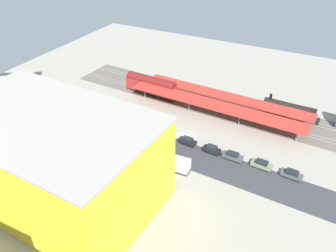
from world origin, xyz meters
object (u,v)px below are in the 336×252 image
Objects in this scene: parked_car_3 at (212,150)px; parked_car_1 at (262,165)px; platform_canopy_far at (225,96)px; parked_car_4 at (187,141)px; parked_car_5 at (163,136)px; parked_car_0 at (292,175)px; street_tree_2 at (116,129)px; box_truck_1 at (61,128)px; locomotive at (291,110)px; street_tree_0 at (75,118)px; traffic_light at (146,141)px; construction_building at (52,159)px; box_truck_2 at (171,163)px; box_truck_0 at (61,127)px; street_tree_1 at (77,115)px; parked_car_2 at (233,156)px; platform_canopy_near at (214,105)px; freight_coach_far at (151,85)px; parked_car_6 at (140,130)px.

parked_car_1 is at bearing 179.76° from parked_car_3.
platform_canopy_far is at bearing -78.43° from parked_car_3.
parked_car_4 is 6.41m from parked_car_5.
street_tree_2 is at bearing 12.52° from parked_car_0.
box_truck_1 is at bearing 11.50° from parked_car_1.
locomotive is 1.74× the size of box_truck_1.
parked_car_4 is (2.12, 20.73, -3.06)m from platform_canopy_far.
street_tree_2 is at bearing 49.76° from parked_car_5.
street_tree_0 reaches higher than traffic_light.
platform_canopy_far reaches higher than parked_car_1.
parked_car_3 is (-4.33, 21.14, -3.06)m from platform_canopy_far.
construction_building reaches higher than parked_car_4.
box_truck_2 is (17.67, 9.46, 0.78)m from parked_car_1.
parked_car_0 is 56.00m from box_truck_0.
box_truck_2 is at bearing 175.70° from street_tree_1.
parked_car_1 is 45.60m from street_tree_0.
parked_car_4 is (19.68, 24.90, -1.05)m from locomotive.
parked_car_3 is (18.34, -0.36, 0.02)m from parked_car_0.
parked_car_5 is at bearing -0.16° from parked_car_2.
parked_car_1 is at bearing 86.74° from locomotive.
box_truck_1 is 1.10× the size of street_tree_1.
parked_car_3 is at bearing -167.36° from street_tree_1.
parked_car_5 is (24.62, 0.05, -0.08)m from parked_car_1.
platform_canopy_near is at bearing -94.19° from parked_car_4.
construction_building is at bearing 95.96° from freight_coach_far.
street_tree_1 reaches higher than locomotive.
freight_coach_far is 28.95m from street_tree_2.
box_truck_2 is at bearing 146.50° from parked_car_6.
construction_building reaches higher than platform_canopy_far.
parked_car_4 is 32.12m from box_truck_0.
box_truck_1 reaches higher than parked_car_0.
traffic_light is at bearing 88.77° from parked_car_5.
street_tree_0 reaches higher than box_truck_0.
locomotive is at bearing -118.77° from box_truck_2.
box_truck_1 is 1.07× the size of street_tree_2.
locomotive reaches higher than box_truck_2.
freight_coach_far is at bearing -101.58° from street_tree_0.
platform_canopy_far is 26.79m from parked_car_1.
street_tree_1 is (-3.59, -2.58, 3.25)m from box_truck_0.
freight_coach_far reaches higher than platform_canopy_far.
locomotive is at bearing -166.64° from platform_canopy_far.
parked_car_2 reaches higher than parked_car_5.
street_tree_0 is (32.82, 8.56, 4.18)m from parked_car_3.
street_tree_2 is (32.10, 8.89, 4.86)m from parked_car_1.
parked_car_2 is 43.07m from box_truck_1.
platform_canopy_far is 12.02× the size of parked_car_5.
locomotive is 2.01× the size of street_tree_0.
locomotive is 31.75m from parked_car_4.
construction_building is at bearing 67.74° from platform_canopy_near.
parked_car_0 is 1.10× the size of parked_car_3.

